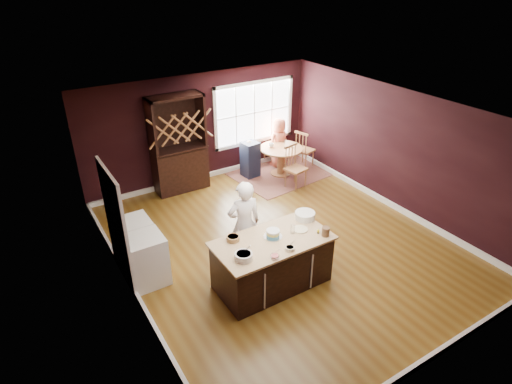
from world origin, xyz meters
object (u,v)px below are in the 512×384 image
(high_chair, at_px, (250,159))
(hutch, at_px, (178,144))
(chair_east, at_px, (305,148))
(toddler, at_px, (249,147))
(layer_cake, at_px, (273,234))
(kitchen_island, at_px, (272,263))
(baker, at_px, (244,224))
(washer, at_px, (147,260))
(chair_south, at_px, (296,167))
(seated_woman, at_px, (279,143))
(dryer, at_px, (135,242))
(dining_table, at_px, (281,155))
(chair_north, at_px, (273,143))

(high_chair, distance_m, hutch, 1.96)
(chair_east, xyz_separation_m, toddler, (-1.58, 0.29, 0.28))
(layer_cake, bearing_deg, kitchen_island, -127.17)
(baker, height_order, washer, baker)
(baker, xyz_separation_m, toddler, (1.99, 3.12, -0.03))
(chair_south, bearing_deg, high_chair, 106.63)
(hutch, relative_size, washer, 2.57)
(chair_south, distance_m, seated_woman, 1.36)
(toddler, bearing_deg, high_chair, -26.94)
(chair_south, xyz_separation_m, dryer, (-4.32, -0.89, -0.10))
(toddler, bearing_deg, hutch, 171.94)
(chair_south, height_order, toddler, chair_south)
(baker, relative_size, layer_cake, 5.30)
(layer_cake, bearing_deg, seated_woman, 54.17)
(chair_south, bearing_deg, dryer, -179.90)
(kitchen_island, xyz_separation_m, baker, (-0.09, 0.77, 0.41))
(chair_east, bearing_deg, dryer, 91.62)
(dining_table, bearing_deg, chair_east, 4.15)
(dining_table, xyz_separation_m, baker, (-2.74, -2.77, 0.31))
(seated_woman, bearing_deg, dining_table, 50.24)
(layer_cake, height_order, dryer, layer_cake)
(kitchen_island, height_order, layer_cake, layer_cake)
(layer_cake, distance_m, chair_south, 3.65)
(baker, distance_m, chair_north, 4.67)
(toddler, height_order, dryer, toddler)
(kitchen_island, relative_size, layer_cake, 6.19)
(chair_south, xyz_separation_m, washer, (-4.32, -1.53, -0.09))
(layer_cake, xyz_separation_m, toddler, (1.84, 3.81, -0.17))
(toddler, bearing_deg, dryer, -150.97)
(high_chair, height_order, hutch, hutch)
(chair_south, bearing_deg, dining_table, 70.38)
(baker, distance_m, hutch, 3.39)
(kitchen_island, xyz_separation_m, seated_woman, (2.91, 4.03, 0.23))
(hutch, xyz_separation_m, dryer, (-1.89, -2.30, -0.72))
(dryer, bearing_deg, chair_south, 11.59)
(kitchen_island, height_order, toddler, toddler)
(chair_east, bearing_deg, baker, 111.59)
(dining_table, height_order, baker, baker)
(hutch, height_order, washer, hutch)
(chair_east, relative_size, hutch, 0.45)
(toddler, height_order, washer, toddler)
(seated_woman, bearing_deg, chair_south, 62.36)
(washer, relative_size, dryer, 1.02)
(chair_south, height_order, washer, chair_south)
(high_chair, relative_size, washer, 1.06)
(dining_table, relative_size, washer, 1.22)
(high_chair, distance_m, washer, 4.57)
(kitchen_island, xyz_separation_m, chair_east, (3.47, 3.59, 0.09))
(dining_table, relative_size, chair_south, 1.02)
(toddler, relative_size, hutch, 0.11)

